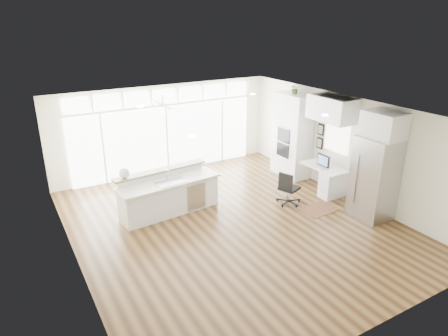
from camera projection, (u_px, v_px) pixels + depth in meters
floor at (233, 224)px, 9.47m from camera, size 7.00×8.00×0.02m
ceiling at (234, 112)px, 8.49m from camera, size 7.00×8.00×0.02m
wall_back at (165, 129)px, 12.21m from camera, size 7.00×0.04×2.70m
wall_front at (377, 259)px, 5.75m from camera, size 7.00×0.04×2.70m
wall_left at (71, 205)px, 7.34m from camera, size 0.04×8.00×2.70m
wall_right at (345, 146)px, 10.61m from camera, size 0.04×8.00×2.70m
glass_wall at (167, 139)px, 12.27m from camera, size 5.80×0.06×2.08m
transom_row at (164, 96)px, 11.79m from camera, size 5.90×0.06×0.40m
desk_window at (337, 137)px, 10.76m from camera, size 0.04×0.85×0.85m
ceiling_fan at (163, 101)px, 10.60m from camera, size 1.16×1.16×0.32m
recessed_lights at (229, 111)px, 8.66m from camera, size 3.40×3.00×0.02m
oven_cabinet at (292, 135)px, 11.95m from camera, size 0.64×1.20×2.50m
desk_nook at (324, 179)px, 11.03m from camera, size 0.72×1.30×0.76m
upper_cabinets at (332, 109)px, 10.34m from camera, size 0.64×1.30×0.64m
refrigerator at (374, 178)px, 9.47m from camera, size 0.76×0.90×2.00m
fridge_cabinet at (384, 125)px, 9.02m from camera, size 0.64×0.90×0.60m
framed_photos at (320, 136)px, 11.32m from camera, size 0.06×0.22×0.80m
kitchen_island at (170, 194)px, 9.83m from camera, size 2.65×1.21×1.02m
rug at (318, 209)px, 10.14m from camera, size 0.93×0.70×0.01m
office_chair at (289, 188)px, 10.31m from camera, size 0.59×0.56×0.89m
fishbowl at (124, 173)px, 9.39m from camera, size 0.29×0.29×0.25m
monitor at (323, 160)px, 10.79m from camera, size 0.08×0.44×0.36m
keyboard at (318, 168)px, 10.77m from camera, size 0.15×0.36×0.02m
potted_plant at (295, 90)px, 11.45m from camera, size 0.31×0.34×0.23m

